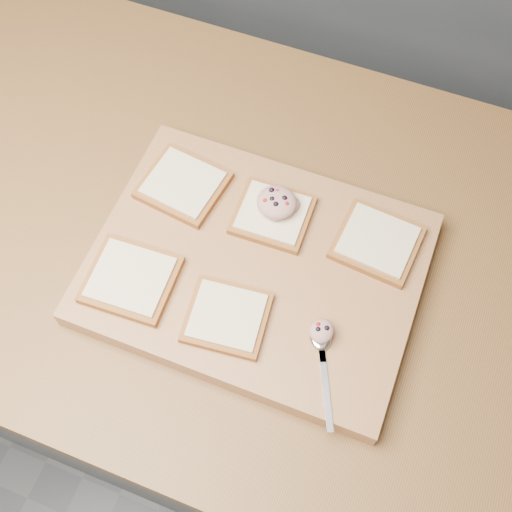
{
  "coord_description": "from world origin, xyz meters",
  "views": [
    {
      "loc": [
        0.19,
        -0.45,
        1.79
      ],
      "look_at": [
        0.03,
        -0.06,
        0.96
      ],
      "focal_mm": 45.0,
      "sensor_mm": 36.0,
      "label": 1
    }
  ],
  "objects": [
    {
      "name": "ground",
      "position": [
        0.0,
        0.0,
        0.0
      ],
      "size": [
        4.0,
        4.0,
        0.0
      ],
      "primitive_type": "plane",
      "color": "#515459",
      "rests_on": "ground"
    },
    {
      "name": "island_counter",
      "position": [
        0.0,
        0.0,
        0.45
      ],
      "size": [
        2.0,
        0.8,
        0.9
      ],
      "color": "slate",
      "rests_on": "ground"
    },
    {
      "name": "cutting_board",
      "position": [
        0.03,
        -0.06,
        0.92
      ],
      "size": [
        0.48,
        0.36,
        0.04
      ],
      "primitive_type": "cube",
      "color": "#AD754A",
      "rests_on": "island_counter"
    },
    {
      "name": "bread_far_left",
      "position": [
        -0.12,
        0.02,
        0.95
      ],
      "size": [
        0.13,
        0.13,
        0.02
      ],
      "color": "#9D5E28",
      "rests_on": "cutting_board"
    },
    {
      "name": "bread_far_center",
      "position": [
        0.03,
        0.02,
        0.95
      ],
      "size": [
        0.12,
        0.11,
        0.02
      ],
      "color": "#9D5E28",
      "rests_on": "cutting_board"
    },
    {
      "name": "bread_far_right",
      "position": [
        0.19,
        0.03,
        0.95
      ],
      "size": [
        0.13,
        0.12,
        0.02
      ],
      "color": "#9D5E28",
      "rests_on": "cutting_board"
    },
    {
      "name": "bread_near_left",
      "position": [
        -0.12,
        -0.15,
        0.95
      ],
      "size": [
        0.13,
        0.12,
        0.02
      ],
      "color": "#9D5E28",
      "rests_on": "cutting_board"
    },
    {
      "name": "bread_near_center",
      "position": [
        0.03,
        -0.16,
        0.95
      ],
      "size": [
        0.12,
        0.11,
        0.02
      ],
      "color": "#9D5E28",
      "rests_on": "cutting_board"
    },
    {
      "name": "tuna_salad_dollop",
      "position": [
        0.03,
        0.03,
        0.97
      ],
      "size": [
        0.06,
        0.06,
        0.03
      ],
      "color": "tan",
      "rests_on": "bread_far_center"
    },
    {
      "name": "spoon",
      "position": [
        0.16,
        -0.14,
        0.94
      ],
      "size": [
        0.08,
        0.15,
        0.01
      ],
      "color": "silver",
      "rests_on": "cutting_board"
    },
    {
      "name": "spoon_salad",
      "position": [
        0.16,
        -0.13,
        0.96
      ],
      "size": [
        0.03,
        0.04,
        0.02
      ],
      "color": "tan",
      "rests_on": "spoon"
    }
  ]
}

